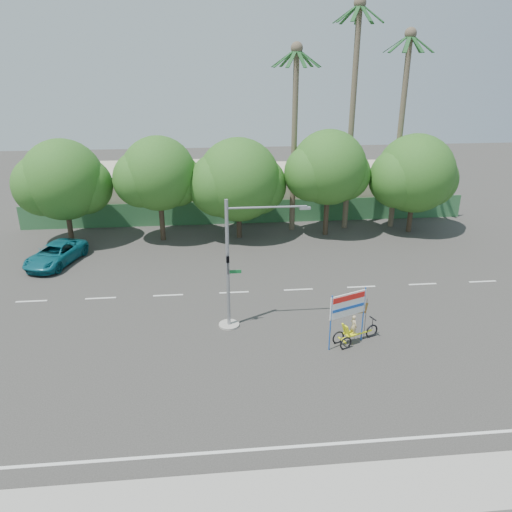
{
  "coord_description": "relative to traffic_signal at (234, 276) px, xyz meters",
  "views": [
    {
      "loc": [
        -3.38,
        -19.5,
        13.5
      ],
      "look_at": [
        -0.93,
        5.18,
        3.5
      ],
      "focal_mm": 35.0,
      "sensor_mm": 36.0,
      "label": 1
    }
  ],
  "objects": [
    {
      "name": "trike_billboard",
      "position": [
        5.68,
        -2.37,
        -1.7
      ],
      "size": [
        2.89,
        1.39,
        3.02
      ],
      "rotation": [
        0.0,
        0.0,
        0.38
      ],
      "color": "black",
      "rests_on": "ground"
    },
    {
      "name": "palm_short",
      "position": [
        5.7,
        15.52,
        5.94
      ],
      "size": [
        3.73,
        3.79,
        14.45
      ],
      "color": "#70604C",
      "rests_on": "ground"
    },
    {
      "name": "tree_far_left",
      "position": [
        -11.85,
        14.02,
        1.84
      ],
      "size": [
        7.14,
        6.0,
        7.96
      ],
      "color": "#473828",
      "rests_on": "ground"
    },
    {
      "name": "building_left",
      "position": [
        -7.8,
        22.02,
        -0.92
      ],
      "size": [
        12.0,
        8.0,
        4.0
      ],
      "primitive_type": "cube",
      "color": "beige",
      "rests_on": "ground"
    },
    {
      "name": "tree_right",
      "position": [
        8.15,
        14.02,
        2.32
      ],
      "size": [
        6.9,
        5.8,
        8.36
      ],
      "color": "#473828",
      "rests_on": "ground"
    },
    {
      "name": "tree_left",
      "position": [
        -4.85,
        14.02,
        2.14
      ],
      "size": [
        6.66,
        5.6,
        8.07
      ],
      "color": "#473828",
      "rests_on": "ground"
    },
    {
      "name": "palm_tall",
      "position": [
        10.2,
        15.52,
        7.55
      ],
      "size": [
        3.73,
        3.79,
        17.45
      ],
      "color": "#70604C",
      "rests_on": "ground"
    },
    {
      "name": "traffic_signal",
      "position": [
        0.0,
        0.0,
        0.0
      ],
      "size": [
        4.72,
        1.1,
        7.0
      ],
      "color": "gray",
      "rests_on": "ground"
    },
    {
      "name": "fence",
      "position": [
        2.2,
        17.52,
        -1.92
      ],
      "size": [
        38.0,
        0.08,
        2.0
      ],
      "primitive_type": "cube",
      "color": "#336B3D",
      "rests_on": "ground"
    },
    {
      "name": "sidewalk_near",
      "position": [
        2.2,
        -11.48,
        -2.86
      ],
      "size": [
        50.0,
        2.4,
        0.12
      ],
      "primitive_type": "cube",
      "color": "gray",
      "rests_on": "ground"
    },
    {
      "name": "tree_center",
      "position": [
        1.14,
        14.02,
        1.55
      ],
      "size": [
        7.62,
        6.4,
        7.85
      ],
      "color": "#473828",
      "rests_on": "ground"
    },
    {
      "name": "pickup_truck",
      "position": [
        -11.83,
        9.76,
        -2.2
      ],
      "size": [
        3.9,
        5.68,
        1.44
      ],
      "primitive_type": "imported",
      "rotation": [
        0.0,
        0.0,
        -0.32
      ],
      "color": "#0F606F",
      "rests_on": "ground"
    },
    {
      "name": "tree_far_right",
      "position": [
        15.15,
        14.02,
        1.73
      ],
      "size": [
        7.38,
        6.2,
        7.94
      ],
      "color": "#473828",
      "rests_on": "ground"
    },
    {
      "name": "building_right",
      "position": [
        10.2,
        22.02,
        -1.12
      ],
      "size": [
        14.0,
        8.0,
        3.6
      ],
      "primitive_type": "cube",
      "color": "beige",
      "rests_on": "ground"
    },
    {
      "name": "palm_mid",
      "position": [
        14.2,
        15.52,
        6.48
      ],
      "size": [
        3.73,
        3.79,
        15.45
      ],
      "color": "#70604C",
      "rests_on": "ground"
    },
    {
      "name": "ground",
      "position": [
        2.2,
        -3.98,
        -2.92
      ],
      "size": [
        120.0,
        120.0,
        0.0
      ],
      "primitive_type": "plane",
      "color": "#33302D",
      "rests_on": "ground"
    }
  ]
}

